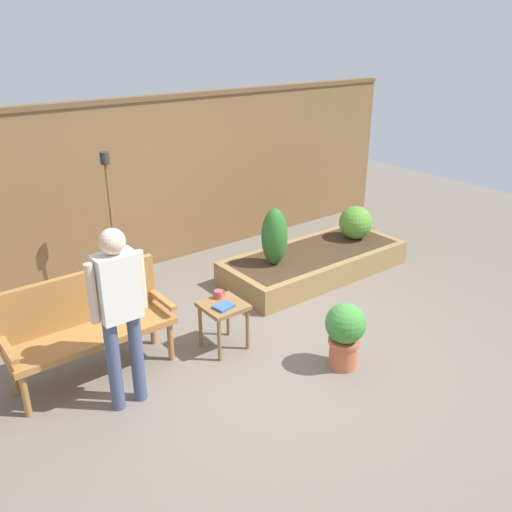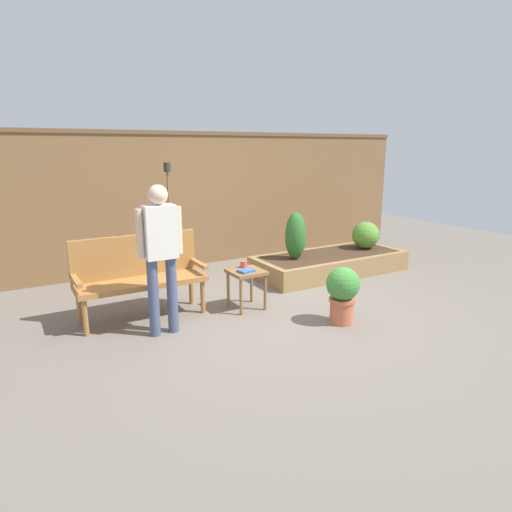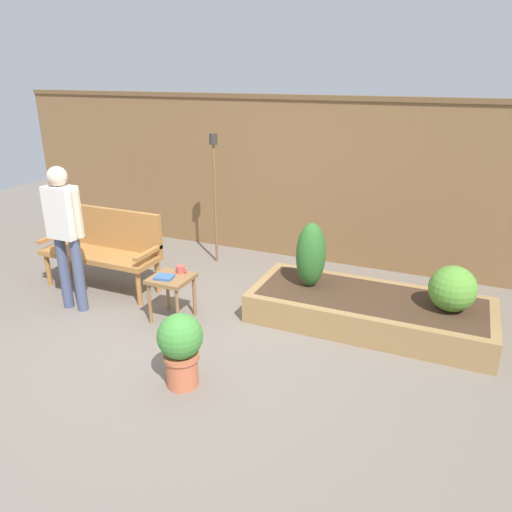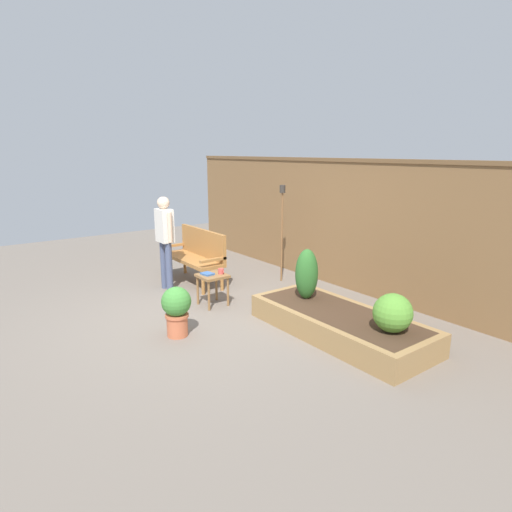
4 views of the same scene
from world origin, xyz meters
name	(u,v)px [view 4 (image 4 of 4)]	position (x,y,z in m)	size (l,w,h in m)	color
ground_plane	(205,316)	(0.00, 0.00, 0.00)	(14.00, 14.00, 0.00)	#70665B
fence_back	(336,222)	(0.00, 2.60, 1.09)	(8.40, 0.14, 2.16)	brown
garden_bench	(197,252)	(-1.50, 0.73, 0.54)	(1.44, 0.48, 0.94)	#A87038
side_table	(212,280)	(-0.32, 0.32, 0.40)	(0.40, 0.40, 0.48)	olive
cup_on_table	(221,271)	(-0.28, 0.45, 0.52)	(0.12, 0.09, 0.08)	#CC4C47
book_on_table	(207,274)	(-0.36, 0.26, 0.49)	(0.18, 0.14, 0.03)	#38609E
potted_boxwood	(177,308)	(0.37, -0.62, 0.37)	(0.37, 0.37, 0.64)	#C66642
raised_planter_bed	(339,323)	(1.57, 1.04, 0.15)	(2.40, 1.00, 0.30)	#997547
shrub_near_bench	(307,274)	(0.92, 1.06, 0.65)	(0.31, 0.31, 0.70)	brown
shrub_far_corner	(393,313)	(2.32, 1.06, 0.52)	(0.44, 0.44, 0.44)	brown
tiki_torch	(282,216)	(-0.68, 1.96, 1.17)	(0.10, 0.10, 1.71)	brown
person_by_bench	(165,235)	(-1.43, 0.10, 0.93)	(0.47, 0.20, 1.56)	#475170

